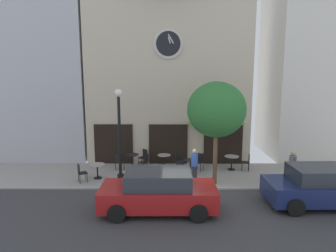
% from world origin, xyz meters
% --- Properties ---
extents(ground_plane, '(27.84, 9.44, 0.13)m').
position_xyz_m(ground_plane, '(0.00, -0.65, -0.02)').
color(ground_plane, gray).
extents(clock_building, '(9.46, 3.32, 11.66)m').
position_xyz_m(clock_building, '(-0.99, 5.10, 5.99)').
color(clock_building, beige).
rests_on(clock_building, ground_plane).
extents(neighbor_building_left, '(6.74, 3.07, 12.02)m').
position_xyz_m(neighbor_building_left, '(-9.23, 5.59, 6.01)').
color(neighbor_building_left, '#B2B2BC').
rests_on(neighbor_building_left, ground_plane).
extents(neighbor_building_right, '(5.38, 4.81, 12.81)m').
position_xyz_m(neighbor_building_right, '(8.05, 6.46, 6.40)').
color(neighbor_building_right, silver).
rests_on(neighbor_building_right, ground_plane).
extents(street_lamp, '(0.36, 0.36, 4.43)m').
position_xyz_m(street_lamp, '(-3.27, 1.00, 2.25)').
color(street_lamp, black).
rests_on(street_lamp, ground_plane).
extents(street_tree, '(2.68, 2.41, 4.78)m').
position_xyz_m(street_tree, '(1.21, 0.77, 3.49)').
color(street_tree, brown).
rests_on(street_tree, ground_plane).
extents(cafe_table_center_right, '(0.77, 0.77, 0.72)m').
position_xyz_m(cafe_table_center_right, '(-4.49, 1.45, 0.53)').
color(cafe_table_center_right, black).
rests_on(cafe_table_center_right, ground_plane).
extents(cafe_table_center_left, '(0.76, 0.76, 0.77)m').
position_xyz_m(cafe_table_center_left, '(-3.00, 3.14, 0.56)').
color(cafe_table_center_left, black).
rests_on(cafe_table_center_left, ground_plane).
extents(cafe_table_rightmost, '(0.73, 0.73, 0.74)m').
position_xyz_m(cafe_table_rightmost, '(-1.22, 3.19, 0.53)').
color(cafe_table_rightmost, black).
rests_on(cafe_table_rightmost, ground_plane).
extents(cafe_table_center, '(0.65, 0.65, 0.75)m').
position_xyz_m(cafe_table_center, '(0.15, 2.17, 0.51)').
color(cafe_table_center, black).
rests_on(cafe_table_center, ground_plane).
extents(cafe_table_near_curb, '(0.76, 0.76, 0.76)m').
position_xyz_m(cafe_table_near_curb, '(2.44, 2.86, 0.56)').
color(cafe_table_near_curb, black).
rests_on(cafe_table_near_curb, ground_plane).
extents(cafe_chair_facing_wall, '(0.56, 0.56, 0.90)m').
position_xyz_m(cafe_chair_facing_wall, '(-0.38, 2.86, 0.53)').
color(cafe_chair_facing_wall, black).
rests_on(cafe_chair_facing_wall, ground_plane).
extents(cafe_chair_by_entrance, '(0.54, 0.54, 0.90)m').
position_xyz_m(cafe_chair_by_entrance, '(0.71, 2.83, 0.53)').
color(cafe_chair_by_entrance, black).
rests_on(cafe_chair_by_entrance, ground_plane).
extents(cafe_chair_facing_street, '(0.55, 0.55, 0.90)m').
position_xyz_m(cafe_chair_facing_street, '(-2.25, 2.69, 0.53)').
color(cafe_chair_facing_street, black).
rests_on(cafe_chair_facing_street, ground_plane).
extents(cafe_chair_near_tree, '(0.54, 0.54, 0.90)m').
position_xyz_m(cafe_chair_near_tree, '(-5.14, 0.89, 0.53)').
color(cafe_chair_near_tree, black).
rests_on(cafe_chair_near_tree, ground_plane).
extents(cafe_chair_left_end, '(0.54, 0.54, 0.90)m').
position_xyz_m(cafe_chair_left_end, '(-0.35, 1.51, 0.53)').
color(cafe_chair_left_end, black).
rests_on(cafe_chair_left_end, ground_plane).
extents(cafe_chair_outer, '(0.47, 0.47, 0.90)m').
position_xyz_m(cafe_chair_outer, '(3.23, 2.73, 0.53)').
color(cafe_chair_outer, black).
rests_on(cafe_chair_outer, ground_plane).
extents(cafe_chair_corner, '(0.57, 0.57, 0.90)m').
position_xyz_m(cafe_chair_corner, '(-3.66, 2.73, 0.53)').
color(cafe_chair_corner, black).
rests_on(cafe_chair_corner, ground_plane).
extents(cafe_chair_mid_row, '(0.56, 0.56, 0.90)m').
position_xyz_m(cafe_chair_mid_row, '(-2.40, 3.72, 0.53)').
color(cafe_chair_mid_row, black).
rests_on(cafe_chair_mid_row, ground_plane).
extents(pedestrian_blue, '(0.43, 0.43, 1.67)m').
position_xyz_m(pedestrian_blue, '(0.25, 0.80, 0.86)').
color(pedestrian_blue, '#2D2D38').
rests_on(pedestrian_blue, ground_plane).
extents(pedestrian_grey, '(0.45, 0.45, 1.67)m').
position_xyz_m(pedestrian_grey, '(4.69, 0.46, 0.86)').
color(pedestrian_grey, '#2D2D38').
rests_on(pedestrian_grey, ground_plane).
extents(parked_car_red, '(4.32, 2.06, 1.55)m').
position_xyz_m(parked_car_red, '(-1.32, -2.09, 0.76)').
color(parked_car_red, maroon).
rests_on(parked_car_red, ground_plane).
extents(parked_car_navy, '(4.34, 2.11, 1.55)m').
position_xyz_m(parked_car_navy, '(5.04, -1.55, 0.76)').
color(parked_car_navy, navy).
rests_on(parked_car_navy, ground_plane).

